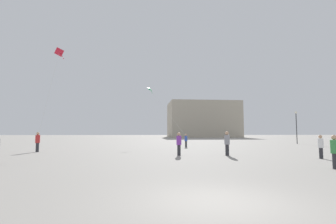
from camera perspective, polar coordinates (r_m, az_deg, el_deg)
name	(u,v)px	position (r m, az deg, el deg)	size (l,w,h in m)	color
ground_plane	(221,203)	(6.87, 12.06, -19.79)	(300.00, 300.00, 0.00)	gray
person_in_blue	(186,140)	(30.14, 4.16, -6.43)	(0.34, 0.34, 1.58)	#2D2D33
person_in_red	(38,141)	(25.62, -27.83, -5.94)	(0.39, 0.39, 1.81)	#2D2D33
person_in_white	(321,146)	(19.96, 31.72, -6.60)	(0.35, 0.35, 1.62)	#2D2D33
person_in_grey	(227,142)	(19.76, 13.45, -6.80)	(0.41, 0.41, 1.87)	#2D2D33
person_in_green	(335,150)	(14.79, 34.01, -7.32)	(0.36, 0.36, 1.67)	#2D2D33
person_in_purple	(179,143)	(19.46, 2.53, -7.10)	(0.39, 0.39, 1.78)	#2D2D33
kite_emerald_diamond	(150,90)	(38.24, -4.13, 5.17)	(5.03, 8.54, 7.51)	green
kite_crimson_delta	(59,54)	(28.91, -23.75, 12.13)	(1.28, 3.12, 9.21)	red
building_left_hall	(202,120)	(92.61, 7.89, -1.79)	(25.01, 18.44, 12.72)	#B2A893
lamppost_east	(296,122)	(43.31, 27.44, -2.04)	(0.36, 0.36, 5.06)	#2D2D30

